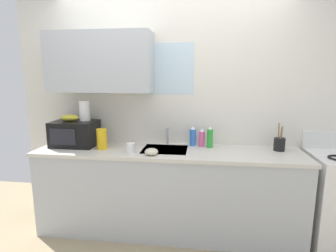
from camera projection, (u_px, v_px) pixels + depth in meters
The scene contains 13 objects.
kitchen_wall_assembly at pixel (158, 102), 2.95m from camera, with size 3.49×0.42×2.50m.
counter_unit at pixel (168, 190), 2.80m from camera, with size 2.72×0.63×0.90m.
sink_faucet at pixel (168, 136), 2.94m from camera, with size 0.03×0.03×0.18m, color #B2B5BA.
microwave at pixel (75, 133), 2.87m from camera, with size 0.46×0.35×0.27m.
banana_bunch at pixel (70, 118), 2.85m from camera, with size 0.20×0.11×0.07m, color gold.
paper_towel_roll at pixel (85, 111), 2.86m from camera, with size 0.11×0.11×0.22m, color white.
dish_soap_bottle_blue at pixel (193, 136), 2.87m from camera, with size 0.07×0.07×0.22m.
dish_soap_bottle_pink at pixel (202, 138), 2.84m from camera, with size 0.06×0.06×0.20m.
dish_soap_bottle_green at pixel (210, 137), 2.79m from camera, with size 0.06×0.06×0.23m.
cereal_canister at pixel (102, 139), 2.74m from camera, with size 0.10×0.10×0.21m, color gold.
mug_white at pixel (131, 148), 2.62m from camera, with size 0.08×0.08×0.10m, color white.
utensil_crock at pixel (279, 144), 2.68m from camera, with size 0.11×0.11×0.29m.
small_bowl at pixel (151, 152), 2.53m from camera, with size 0.13×0.13×0.07m, color beige.
Camera 1 is at (0.34, -2.61, 1.64)m, focal length 28.24 mm.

